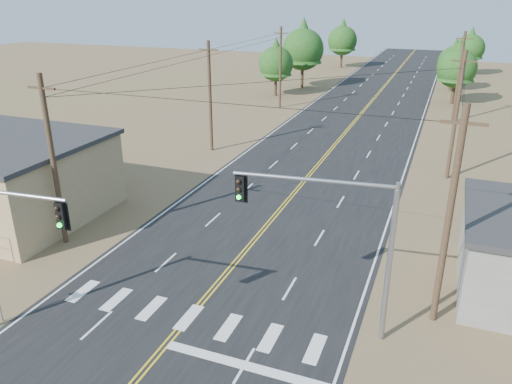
% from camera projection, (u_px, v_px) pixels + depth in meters
% --- Properties ---
extents(road, '(15.00, 200.00, 0.02)m').
position_uv_depth(road, '(314.00, 170.00, 42.00)').
color(road, black).
rests_on(road, ground).
extents(utility_pole_left_near, '(1.80, 0.30, 10.00)m').
position_uv_depth(utility_pole_left_near, '(53.00, 161.00, 28.06)').
color(utility_pole_left_near, '#4C3826').
rests_on(utility_pole_left_near, ground).
extents(utility_pole_left_mid, '(1.80, 0.30, 10.00)m').
position_uv_depth(utility_pole_left_mid, '(210.00, 96.00, 45.35)').
color(utility_pole_left_mid, '#4C3826').
rests_on(utility_pole_left_mid, ground).
extents(utility_pole_left_far, '(1.80, 0.30, 10.00)m').
position_uv_depth(utility_pole_left_far, '(280.00, 67.00, 62.63)').
color(utility_pole_left_far, '#4C3826').
rests_on(utility_pole_left_far, ground).
extents(utility_pole_right_near, '(1.80, 0.30, 10.00)m').
position_uv_depth(utility_pole_right_near, '(449.00, 218.00, 21.00)').
color(utility_pole_right_near, '#4C3826').
rests_on(utility_pole_right_near, ground).
extents(utility_pole_right_mid, '(1.80, 0.30, 10.00)m').
position_uv_depth(utility_pole_right_mid, '(456.00, 116.00, 38.29)').
color(utility_pole_right_mid, '#4C3826').
rests_on(utility_pole_right_mid, ground).
extents(utility_pole_right_far, '(1.80, 0.30, 10.00)m').
position_uv_depth(utility_pole_right_far, '(459.00, 77.00, 55.57)').
color(utility_pole_right_far, '#4C3826').
rests_on(utility_pole_right_far, ground).
extents(signal_mast_right, '(6.63, 1.13, 7.24)m').
position_uv_depth(signal_mast_right, '(343.00, 231.00, 20.23)').
color(signal_mast_right, gray).
rests_on(signal_mast_right, ground).
extents(tree_left_near, '(4.86, 4.86, 8.10)m').
position_uv_depth(tree_left_near, '(276.00, 60.00, 70.04)').
color(tree_left_near, '#3F2D1E').
rests_on(tree_left_near, ground).
extents(tree_left_mid, '(6.27, 6.27, 10.44)m').
position_uv_depth(tree_left_mid, '(303.00, 45.00, 75.57)').
color(tree_left_mid, '#3F2D1E').
rests_on(tree_left_mid, ground).
extents(tree_left_far, '(5.55, 5.55, 9.24)m').
position_uv_depth(tree_left_far, '(343.00, 38.00, 96.11)').
color(tree_left_far, '#3F2D1E').
rests_on(tree_left_far, ground).
extents(tree_right_near, '(5.07, 5.07, 8.44)m').
position_uv_depth(tree_right_near, '(457.00, 64.00, 64.73)').
color(tree_right_near, '#3F2D1E').
rests_on(tree_right_near, ground).
extents(tree_right_mid, '(4.59, 4.59, 7.65)m').
position_uv_depth(tree_right_mid, '(454.00, 59.00, 73.97)').
color(tree_right_mid, '#3F2D1E').
rests_on(tree_right_mid, ground).
extents(tree_right_far, '(4.98, 4.98, 8.31)m').
position_uv_depth(tree_right_far, '(470.00, 46.00, 87.48)').
color(tree_right_far, '#3F2D1E').
rests_on(tree_right_far, ground).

